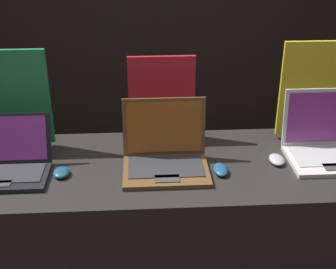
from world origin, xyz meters
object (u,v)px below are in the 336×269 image
object	(u,v)px
promo_stand_front	(12,103)
laptop_back	(325,143)
laptop_front	(4,162)
promo_stand_middle	(162,100)
mouse_back	(277,160)
laptop_middle	(165,153)
mouse_middle	(221,170)
promo_stand_back	(315,93)
mouse_front	(61,173)

from	to	relation	value
promo_stand_front	laptop_back	size ratio (longest dim) A/B	1.37
laptop_front	promo_stand_middle	distance (m)	0.78
mouse_back	promo_stand_middle	bearing A→B (deg)	149.59
promo_stand_front	laptop_back	xyz separation A→B (m)	(1.44, -0.18, -0.16)
laptop_middle	mouse_middle	bearing A→B (deg)	-15.63
laptop_front	promo_stand_front	xyz separation A→B (m)	(0.00, 0.25, 0.18)
laptop_front	promo_stand_back	xyz separation A→B (m)	(1.44, 0.26, 0.18)
mouse_back	laptop_back	bearing A→B (deg)	11.98
promo_stand_front	mouse_back	xyz separation A→B (m)	(1.21, -0.23, -0.22)
promo_stand_front	promo_stand_back	distance (m)	1.44
promo_stand_front	mouse_middle	xyz separation A→B (m)	(0.94, -0.30, -0.22)
mouse_front	laptop_middle	xyz separation A→B (m)	(0.45, 0.05, 0.05)
mouse_middle	promo_stand_middle	distance (m)	0.48
promo_stand_middle	laptop_front	bearing A→B (deg)	-155.59
mouse_middle	promo_stand_front	bearing A→B (deg)	162.12
promo_stand_front	laptop_middle	xyz separation A→B (m)	(0.70, -0.24, -0.16)
mouse_middle	mouse_back	distance (m)	0.28
laptop_back	mouse_back	xyz separation A→B (m)	(-0.23, -0.05, -0.05)
mouse_front	promo_stand_back	distance (m)	1.25
promo_stand_front	laptop_back	world-z (taller)	promo_stand_front
promo_stand_front	laptop_back	distance (m)	1.46
mouse_middle	laptop_back	size ratio (longest dim) A/B	0.32
promo_stand_back	laptop_front	bearing A→B (deg)	-169.60
promo_stand_front	promo_stand_back	size ratio (longest dim) A/B	0.98
promo_stand_middle	promo_stand_front	bearing A→B (deg)	-174.47
mouse_middle	mouse_back	bearing A→B (deg)	15.26
laptop_front	mouse_middle	world-z (taller)	laptop_front
mouse_middle	promo_stand_middle	xyz separation A→B (m)	(-0.24, 0.37, 0.19)
mouse_middle	laptop_back	xyz separation A→B (m)	(0.50, 0.12, 0.05)
promo_stand_middle	laptop_back	xyz separation A→B (m)	(0.74, -0.25, -0.13)
promo_stand_front	promo_stand_middle	distance (m)	0.71
laptop_middle	promo_stand_back	world-z (taller)	promo_stand_back
laptop_back	promo_stand_back	distance (m)	0.26
laptop_back	promo_stand_back	bearing A→B (deg)	90.00
laptop_back	mouse_back	distance (m)	0.24
promo_stand_back	promo_stand_front	bearing A→B (deg)	-179.43
promo_stand_front	mouse_back	world-z (taller)	promo_stand_front
mouse_middle	promo_stand_middle	bearing A→B (deg)	122.77
promo_stand_front	mouse_back	size ratio (longest dim) A/B	4.58
promo_stand_middle	promo_stand_back	bearing A→B (deg)	-4.13
promo_stand_middle	laptop_middle	bearing A→B (deg)	-90.00
laptop_front	promo_stand_front	distance (m)	0.31
mouse_front	promo_stand_middle	size ratio (longest dim) A/B	0.22
mouse_front	mouse_back	bearing A→B (deg)	3.36
laptop_middle	mouse_back	size ratio (longest dim) A/B	3.53
laptop_middle	promo_stand_middle	xyz separation A→B (m)	(0.00, 0.30, 0.13)
mouse_middle	promo_stand_back	xyz separation A→B (m)	(0.50, 0.32, 0.22)
laptop_middle	mouse_back	distance (m)	0.51
mouse_front	promo_stand_front	world-z (taller)	promo_stand_front
mouse_middle	promo_stand_middle	world-z (taller)	promo_stand_middle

